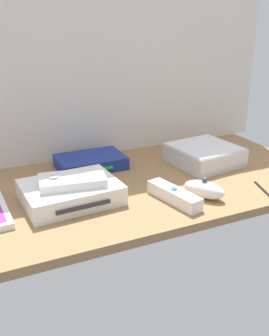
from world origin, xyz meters
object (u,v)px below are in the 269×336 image
remote_classic_pad (72,180)px  stylus_pen (263,188)px  remote_nunchuk (204,189)px  remote_wand (174,195)px  game_console (71,192)px  mini_computer (204,155)px  network_router (91,162)px

remote_classic_pad → stylus_pen: bearing=-7.2°
remote_nunchuk → stylus_pen: size_ratio=1.21×
remote_wand → remote_nunchuk: remote_nunchuk is taller
remote_nunchuk → stylus_pen: 15.74cm
game_console → mini_computer: (41.03, 7.28, 0.44)cm
network_router → remote_classic_pad: 21.66cm
remote_nunchuk → game_console: bearing=128.1°
remote_nunchuk → stylus_pen: (15.45, -2.53, -1.69)cm
network_router → remote_nunchuk: remote_nunchuk is taller
remote_wand → stylus_pen: remote_wand is taller
game_console → stylus_pen: game_console is taller
mini_computer → remote_nunchuk: mini_computer is taller
mini_computer → remote_wand: mini_computer is taller
network_router → stylus_pen: 45.58cm
network_router → remote_wand: (10.31, -27.69, -0.19)cm
remote_wand → remote_classic_pad: size_ratio=0.98×
remote_wand → remote_nunchuk: 7.41cm
remote_classic_pad → remote_wand: bearing=-14.5°
game_console → network_router: 20.67cm
network_router → remote_classic_pad: bearing=-120.2°
game_console → remote_wand: bearing=-28.7°
game_console → remote_wand: 23.40cm
mini_computer → remote_classic_pad: 41.66cm
game_console → remote_classic_pad: remote_classic_pad is taller
mini_computer → remote_classic_pad: (-40.75, -8.24, 2.77)cm
remote_nunchuk → stylus_pen: remote_nunchuk is taller
mini_computer → stylus_pen: mini_computer is taller
remote_classic_pad → network_router: bearing=69.7°
game_console → remote_classic_pad: size_ratio=1.41×
game_console → remote_classic_pad: 3.36cm
remote_wand → remote_classic_pad: (-20.82, 9.12, 3.90)cm
remote_classic_pad → game_console: bearing=116.0°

